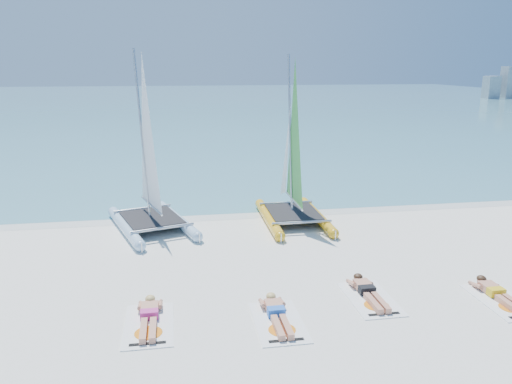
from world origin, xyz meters
TOP-DOWN VIEW (x-y plane):
  - ground at (0.00, 0.00)m, footprint 140.00×140.00m
  - sea at (0.00, 63.00)m, footprint 140.00×115.00m
  - wet_sand_strip at (0.00, 5.50)m, footprint 140.00×1.40m
  - catamaran_blue at (-3.01, 4.40)m, footprint 3.27×4.76m
  - catamaran_yellow at (1.75, 4.65)m, footprint 2.05×4.53m
  - towel_a at (-2.83, -2.10)m, footprint 1.00×1.85m
  - sunbather_a at (-2.83, -1.90)m, footprint 0.37×1.73m
  - towel_b at (-0.18, -2.42)m, footprint 1.00×1.85m
  - sunbather_b at (-0.18, -2.22)m, footprint 0.37×1.73m
  - towel_c at (2.12, -1.73)m, footprint 1.00×1.85m
  - sunbather_c at (2.12, -1.54)m, footprint 0.37×1.73m
  - towel_d at (5.02, -2.32)m, footprint 1.00×1.85m
  - sunbather_d at (5.02, -2.13)m, footprint 0.37×1.73m

SIDE VIEW (x-z plane):
  - ground at x=0.00m, z-range 0.00..0.00m
  - wet_sand_strip at x=0.00m, z-range 0.00..0.01m
  - sea at x=0.00m, z-range 0.00..0.01m
  - towel_a at x=-2.83m, z-range 0.00..0.02m
  - towel_b at x=-0.18m, z-range 0.00..0.02m
  - towel_c at x=2.12m, z-range 0.00..0.02m
  - towel_d at x=5.02m, z-range 0.00..0.02m
  - sunbather_a at x=-2.83m, z-range -0.01..0.25m
  - sunbather_b at x=-0.18m, z-range -0.01..0.25m
  - sunbather_c at x=2.12m, z-range -0.01..0.25m
  - sunbather_d at x=5.02m, z-range -0.01..0.25m
  - catamaran_blue at x=-3.01m, z-range -1.19..4.73m
  - catamaran_yellow at x=1.75m, z-range -1.06..4.69m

